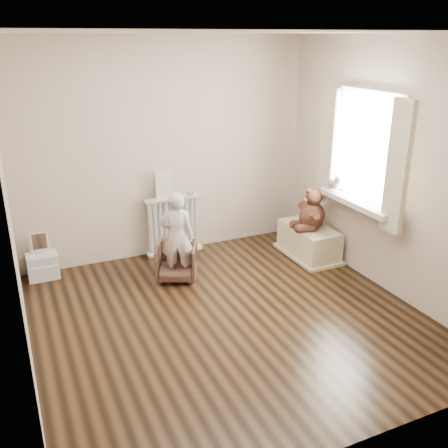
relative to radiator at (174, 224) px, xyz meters
name	(u,v)px	position (x,y,z in m)	size (l,w,h in m)	color
floor	(229,318)	(-0.02, -1.68, -0.39)	(3.60, 3.60, 0.01)	black
ceiling	(230,32)	(-0.02, -1.68, 2.21)	(3.60, 3.60, 0.01)	white
back_wall	(166,150)	(-0.02, 0.12, 0.91)	(3.60, 0.02, 2.60)	beige
front_wall	(361,273)	(-0.02, -3.48, 0.91)	(3.60, 0.02, 2.60)	beige
left_wall	(10,219)	(-1.82, -1.68, 0.91)	(0.02, 3.60, 2.60)	beige
right_wall	(389,169)	(1.78, -1.68, 0.91)	(0.02, 3.60, 2.60)	beige
window	(368,149)	(1.74, -1.38, 1.06)	(0.03, 0.90, 1.10)	white
window_sill	(356,202)	(1.65, -1.38, 0.48)	(0.22, 1.10, 0.06)	silver
curtain_left	(398,168)	(1.63, -1.95, 1.00)	(0.06, 0.26, 1.30)	beige
curtain_right	(328,145)	(1.63, -0.81, 1.00)	(0.06, 0.26, 1.30)	beige
radiator	(174,224)	(0.00, 0.00, 0.00)	(0.70, 0.13, 0.74)	silver
paper_doll	(164,185)	(-0.10, 0.00, 0.52)	(0.20, 0.02, 0.34)	beige
tin_a	(177,194)	(0.05, 0.00, 0.38)	(0.10, 0.10, 0.06)	#A59E8C
tin_b	(190,193)	(0.23, 0.00, 0.37)	(0.08, 0.08, 0.05)	#A59E8C
toy_vanity	(41,255)	(-1.57, -0.03, -0.11)	(0.33, 0.24, 0.52)	silver
armchair	(177,262)	(-0.20, -0.67, -0.19)	(0.44, 0.45, 0.41)	brown
child	(177,236)	(-0.20, -0.72, 0.14)	(0.37, 0.24, 1.02)	beige
toy_bench	(309,241)	(1.50, -0.74, -0.19)	(0.43, 0.82, 0.38)	beige
teddy_bear	(313,206)	(1.47, -0.81, 0.28)	(0.42, 0.32, 0.51)	#381B13
plush_cat	(335,182)	(1.64, -0.98, 0.61)	(0.14, 0.22, 0.19)	gray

